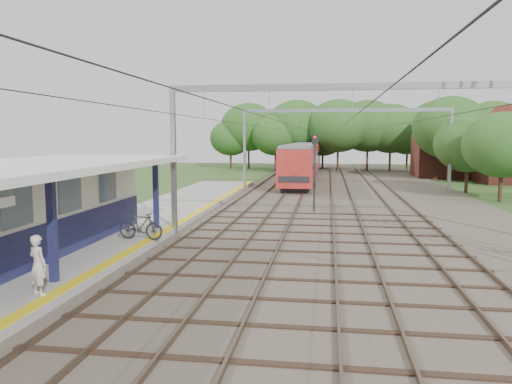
{
  "coord_description": "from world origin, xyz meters",
  "views": [
    {
      "loc": [
        2.18,
        -7.54,
        4.67
      ],
      "look_at": [
        -1.79,
        19.78,
        1.6
      ],
      "focal_mm": 35.0,
      "sensor_mm": 36.0,
      "label": 1
    }
  ],
  "objects_px": {
    "person": "(38,265)",
    "signal_post": "(315,162)",
    "bicycle": "(141,226)",
    "train": "(305,159)"
  },
  "relations": [
    {
      "from": "signal_post",
      "to": "person",
      "type": "bearing_deg",
      "value": -87.24
    },
    {
      "from": "bicycle",
      "to": "signal_post",
      "type": "bearing_deg",
      "value": -26.66
    },
    {
      "from": "person",
      "to": "signal_post",
      "type": "height_order",
      "value": "signal_post"
    },
    {
      "from": "bicycle",
      "to": "train",
      "type": "bearing_deg",
      "value": -1.45
    },
    {
      "from": "person",
      "to": "bicycle",
      "type": "relative_size",
      "value": 0.84
    },
    {
      "from": "person",
      "to": "signal_post",
      "type": "distance_m",
      "value": 19.58
    },
    {
      "from": "person",
      "to": "bicycle",
      "type": "xyz_separation_m",
      "value": [
        0.03,
        7.45,
        -0.24
      ]
    },
    {
      "from": "bicycle",
      "to": "signal_post",
      "type": "height_order",
      "value": "signal_post"
    },
    {
      "from": "person",
      "to": "train",
      "type": "bearing_deg",
      "value": -71.78
    },
    {
      "from": "train",
      "to": "signal_post",
      "type": "distance_m",
      "value": 27.09
    }
  ]
}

